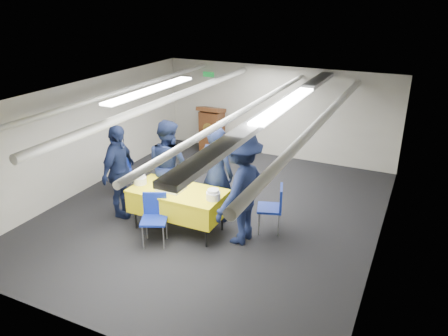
# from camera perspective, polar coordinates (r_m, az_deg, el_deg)

# --- Properties ---
(ground) EXTENTS (7.00, 7.00, 0.00)m
(ground) POSITION_cam_1_polar(r_m,az_deg,el_deg) (8.50, -1.23, -5.78)
(ground) COLOR black
(ground) RESTS_ON ground
(room_shell) EXTENTS (6.00, 7.00, 2.30)m
(room_shell) POSITION_cam_1_polar(r_m,az_deg,el_deg) (8.13, 0.55, 6.68)
(room_shell) COLOR beige
(room_shell) RESTS_ON ground
(serving_table) EXTENTS (1.67, 0.85, 0.77)m
(serving_table) POSITION_cam_1_polar(r_m,az_deg,el_deg) (7.71, -6.03, -4.32)
(serving_table) COLOR black
(serving_table) RESTS_ON ground
(sheet_cake) EXTENTS (0.46, 0.36, 0.08)m
(sheet_cake) POSITION_cam_1_polar(r_m,az_deg,el_deg) (7.65, -6.93, -2.52)
(sheet_cake) COLOR white
(sheet_cake) RESTS_ON serving_table
(plate_stack_left) EXTENTS (0.23, 0.23, 0.17)m
(plate_stack_left) POSITION_cam_1_polar(r_m,az_deg,el_deg) (7.94, -10.89, -1.50)
(plate_stack_left) COLOR white
(plate_stack_left) RESTS_ON serving_table
(plate_stack_right) EXTENTS (0.24, 0.24, 0.18)m
(plate_stack_right) POSITION_cam_1_polar(r_m,az_deg,el_deg) (7.22, -1.42, -3.52)
(plate_stack_right) COLOR white
(plate_stack_right) RESTS_ON serving_table
(podium) EXTENTS (0.62, 0.53, 1.25)m
(podium) POSITION_cam_1_polar(r_m,az_deg,el_deg) (11.45, -1.60, 5.07)
(podium) COLOR #5D3017
(podium) RESTS_ON ground
(chair_near) EXTENTS (0.56, 0.56, 0.87)m
(chair_near) POSITION_cam_1_polar(r_m,az_deg,el_deg) (7.41, -9.05, -5.89)
(chair_near) COLOR gray
(chair_near) RESTS_ON ground
(chair_right) EXTENTS (0.53, 0.53, 0.87)m
(chair_right) POSITION_cam_1_polar(r_m,az_deg,el_deg) (7.67, 6.61, -4.74)
(chair_right) COLOR gray
(chair_right) RESTS_ON ground
(chair_left) EXTENTS (0.59, 0.59, 0.87)m
(chair_left) POSITION_cam_1_polar(r_m,az_deg,el_deg) (9.41, -13.26, 0.03)
(chair_left) COLOR gray
(chair_left) RESTS_ON ground
(sailor_a) EXTENTS (0.68, 0.47, 1.81)m
(sailor_a) POSITION_cam_1_polar(r_m,az_deg,el_deg) (7.91, -0.98, -0.74)
(sailor_a) COLOR black
(sailor_a) RESTS_ON ground
(sailor_b) EXTENTS (1.00, 0.86, 1.79)m
(sailor_b) POSITION_cam_1_polar(r_m,az_deg,el_deg) (8.37, -7.27, 0.34)
(sailor_b) COLOR black
(sailor_b) RESTS_ON ground
(sailor_c) EXTENTS (0.59, 1.09, 1.77)m
(sailor_c) POSITION_cam_1_polar(r_m,az_deg,el_deg) (8.28, -13.56, -0.47)
(sailor_c) COLOR black
(sailor_c) RESTS_ON ground
(sailor_d) EXTENTS (0.88, 1.34, 1.94)m
(sailor_d) POSITION_cam_1_polar(r_m,az_deg,el_deg) (7.17, 2.19, -2.69)
(sailor_d) COLOR black
(sailor_d) RESTS_ON ground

